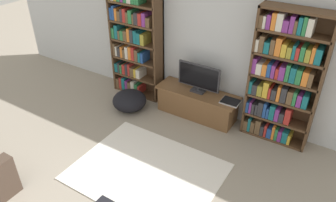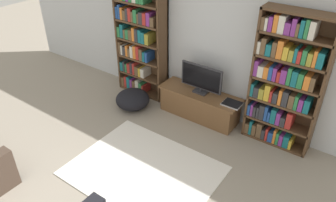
% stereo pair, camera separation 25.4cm
% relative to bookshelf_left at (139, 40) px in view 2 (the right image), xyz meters
% --- Properties ---
extents(wall_back, '(8.80, 0.06, 2.60)m').
position_rel_bookshelf_left_xyz_m(wall_back, '(1.28, 0.18, 0.22)').
color(wall_back, silver).
rests_on(wall_back, ground_plane).
extents(bookshelf_left, '(1.01, 0.30, 2.10)m').
position_rel_bookshelf_left_xyz_m(bookshelf_left, '(0.00, 0.00, 0.00)').
color(bookshelf_left, '#513823').
rests_on(bookshelf_left, ground_plane).
extents(bookshelf_right, '(1.01, 0.30, 2.10)m').
position_rel_bookshelf_left_xyz_m(bookshelf_right, '(2.71, -0.00, -0.03)').
color(bookshelf_right, '#513823').
rests_on(bookshelf_right, ground_plane).
extents(tv_stand, '(1.45, 0.48, 0.48)m').
position_rel_bookshelf_left_xyz_m(tv_stand, '(1.40, -0.12, -0.83)').
color(tv_stand, brown).
rests_on(tv_stand, ground_plane).
extents(television, '(0.76, 0.16, 0.51)m').
position_rel_bookshelf_left_xyz_m(television, '(1.40, -0.11, -0.33)').
color(television, '#2D2D33').
rests_on(television, tv_stand).
extents(laptop, '(0.30, 0.25, 0.03)m').
position_rel_bookshelf_left_xyz_m(laptop, '(2.01, -0.14, -0.58)').
color(laptop, '#B7B7BC').
rests_on(laptop, tv_stand).
extents(area_rug, '(2.01, 1.57, 0.02)m').
position_rel_bookshelf_left_xyz_m(area_rug, '(1.48, -1.76, -1.07)').
color(area_rug, white).
rests_on(area_rug, ground_plane).
extents(beanbag_ottoman, '(0.62, 0.62, 0.35)m').
position_rel_bookshelf_left_xyz_m(beanbag_ottoman, '(0.27, -0.59, -0.90)').
color(beanbag_ottoman, black).
rests_on(beanbag_ottoman, ground_plane).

